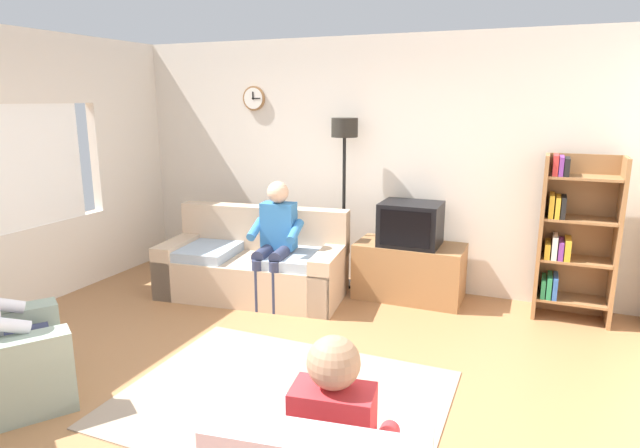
# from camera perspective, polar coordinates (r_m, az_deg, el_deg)

# --- Properties ---
(ground_plane) EXTENTS (12.00, 12.00, 0.00)m
(ground_plane) POSITION_cam_1_polar(r_m,az_deg,el_deg) (4.10, -7.24, -16.91)
(ground_plane) COLOR #9E6B42
(back_wall_assembly) EXTENTS (6.20, 0.17, 2.70)m
(back_wall_assembly) POSITION_cam_1_polar(r_m,az_deg,el_deg) (6.04, 5.05, 6.46)
(back_wall_assembly) COLOR silver
(back_wall_assembly) RESTS_ON ground_plane
(couch) EXTENTS (1.99, 1.10, 0.90)m
(couch) POSITION_cam_1_polar(r_m,az_deg,el_deg) (5.78, -6.99, -4.43)
(couch) COLOR tan
(couch) RESTS_ON ground_plane
(tv_stand) EXTENTS (1.10, 0.56, 0.58)m
(tv_stand) POSITION_cam_1_polar(r_m,az_deg,el_deg) (5.72, 9.43, -4.93)
(tv_stand) COLOR olive
(tv_stand) RESTS_ON ground_plane
(tv) EXTENTS (0.60, 0.49, 0.44)m
(tv) POSITION_cam_1_polar(r_m,az_deg,el_deg) (5.56, 9.56, 0.01)
(tv) COLOR black
(tv) RESTS_ON tv_stand
(bookshelf) EXTENTS (0.68, 0.36, 1.55)m
(bookshelf) POSITION_cam_1_polar(r_m,az_deg,el_deg) (5.53, 25.07, -1.20)
(bookshelf) COLOR olive
(bookshelf) RESTS_ON ground_plane
(floor_lamp) EXTENTS (0.28, 0.28, 1.85)m
(floor_lamp) POSITION_cam_1_polar(r_m,az_deg,el_deg) (5.79, 2.59, 7.20)
(floor_lamp) COLOR black
(floor_lamp) RESTS_ON ground_plane
(area_rug) EXTENTS (2.20, 1.70, 0.01)m
(area_rug) POSITION_cam_1_polar(r_m,az_deg,el_deg) (3.96, -3.98, -17.91)
(area_rug) COLOR gray
(area_rug) RESTS_ON ground_plane
(person_on_couch) EXTENTS (0.55, 0.57, 1.24)m
(person_on_couch) POSITION_cam_1_polar(r_m,az_deg,el_deg) (5.43, -4.75, -1.28)
(person_on_couch) COLOR #3372B2
(person_on_couch) RESTS_ON ground_plane
(person_in_left_armchair) EXTENTS (0.61, 0.64, 1.12)m
(person_in_left_armchair) POSITION_cam_1_polar(r_m,az_deg,el_deg) (4.24, -30.73, -8.64)
(person_in_left_armchair) COLOR silver
(person_in_left_armchair) RESTS_ON ground_plane
(person_in_right_armchair) EXTENTS (0.55, 0.57, 1.12)m
(person_in_right_armchair) POSITION_cam_1_polar(r_m,az_deg,el_deg) (2.51, 1.86, -21.78)
(person_in_right_armchair) COLOR red
(person_in_right_armchair) RESTS_ON ground_plane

